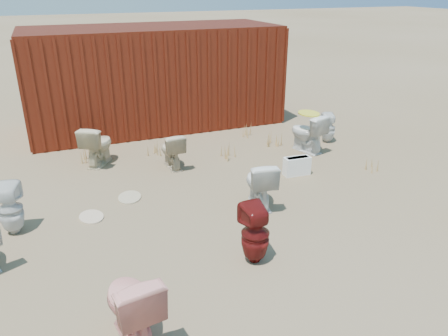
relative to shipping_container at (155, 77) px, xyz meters
name	(u,v)px	position (x,y,z in m)	size (l,w,h in m)	color
ground	(238,214)	(0.00, -5.20, -1.20)	(100.00, 100.00, 0.00)	brown
shipping_container	(155,77)	(0.00, 0.00, 0.00)	(6.00, 2.40, 2.40)	#4A110C
toilet_front_pink	(132,305)	(-2.03, -7.18, -0.78)	(0.47, 0.83, 0.85)	#E08881
toilet_front_c	(260,183)	(0.43, -5.05, -0.81)	(0.44, 0.77, 0.79)	silver
toilet_front_maroon	(255,234)	(-0.31, -6.42, -0.80)	(0.36, 0.37, 0.81)	#611210
toilet_back_a	(10,209)	(-3.23, -4.48, -0.82)	(0.34, 0.35, 0.77)	silver
toilet_back_beige_left	(172,150)	(-0.44, -2.98, -0.85)	(0.40, 0.69, 0.71)	#C4B290
toilet_back_beige_right	(98,145)	(-1.75, -2.26, -0.80)	(0.45, 0.79, 0.81)	beige
toilet_back_yellowlid	(307,133)	(2.48, -3.19, -0.79)	(0.46, 0.81, 0.83)	white
toilet_back_e	(328,128)	(3.24, -2.87, -0.87)	(0.30, 0.31, 0.67)	silver
yellow_lid	(309,113)	(2.48, -3.19, -0.36)	(0.42, 0.52, 0.03)	yellow
loose_tank	(297,166)	(1.64, -4.21, -1.02)	(0.50, 0.20, 0.35)	white
loose_lid_near	(130,197)	(-1.48, -4.00, -1.19)	(0.38, 0.49, 0.02)	tan
loose_lid_far	(91,217)	(-2.15, -4.45, -1.19)	(0.36, 0.47, 0.02)	beige
weed_clump_a	(87,155)	(-1.95, -2.07, -1.06)	(0.36, 0.36, 0.28)	#AA8244
weed_clump_b	(228,151)	(0.76, -2.94, -1.04)	(0.32, 0.32, 0.31)	#AA8244
weed_clump_c	(272,138)	(1.98, -2.54, -1.05)	(0.36, 0.36, 0.31)	#AA8244
weed_clump_d	(154,149)	(-0.61, -2.19, -1.08)	(0.30, 0.30, 0.25)	#AA8244
weed_clump_e	(246,131)	(1.68, -1.83, -1.06)	(0.34, 0.34, 0.29)	#AA8244
weed_clump_f	(371,164)	(3.08, -4.56, -1.08)	(0.28, 0.28, 0.25)	#AA8244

